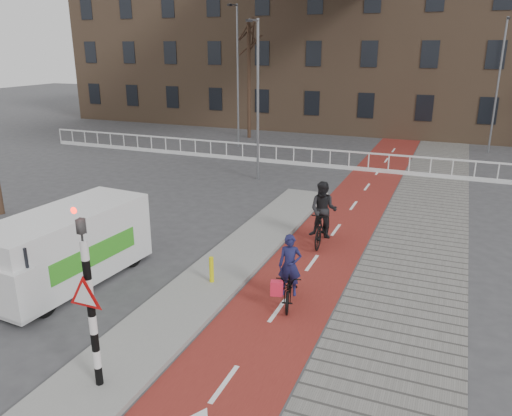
% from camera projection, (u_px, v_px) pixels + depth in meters
% --- Properties ---
extents(ground, '(120.00, 120.00, 0.00)m').
position_uv_depth(ground, '(182.00, 340.00, 10.92)').
color(ground, '#38383A').
rests_on(ground, ground).
extents(bike_lane, '(2.50, 60.00, 0.01)m').
position_uv_depth(bike_lane, '(348.00, 213.00, 19.18)').
color(bike_lane, maroon).
rests_on(bike_lane, ground).
extents(sidewalk, '(3.00, 60.00, 0.01)m').
position_uv_depth(sidewalk, '(424.00, 222.00, 18.17)').
color(sidewalk, slate).
rests_on(sidewalk, ground).
extents(curb_island, '(1.80, 16.00, 0.12)m').
position_uv_depth(curb_island, '(230.00, 263.00, 14.67)').
color(curb_island, gray).
rests_on(curb_island, ground).
extents(traffic_signal, '(0.80, 0.80, 3.68)m').
position_uv_depth(traffic_signal, '(89.00, 295.00, 8.73)').
color(traffic_signal, black).
rests_on(traffic_signal, curb_island).
extents(bollard, '(0.12, 0.12, 0.71)m').
position_uv_depth(bollard, '(212.00, 270.00, 13.25)').
color(bollard, yellow).
rests_on(bollard, curb_island).
extents(cyclist_near, '(1.01, 1.80, 1.80)m').
position_uv_depth(cyclist_near, '(289.00, 281.00, 12.30)').
color(cyclist_near, black).
rests_on(cyclist_near, bike_lane).
extents(cyclist_far, '(0.91, 1.97, 2.08)m').
position_uv_depth(cyclist_far, '(323.00, 219.00, 15.92)').
color(cyclist_far, black).
rests_on(cyclist_far, bike_lane).
extents(van, '(2.22, 4.81, 2.01)m').
position_uv_depth(van, '(66.00, 246.00, 13.26)').
color(van, silver).
rests_on(van, ground).
extents(railing, '(28.00, 0.10, 0.99)m').
position_uv_depth(railing, '(259.00, 156.00, 27.58)').
color(railing, silver).
rests_on(railing, ground).
extents(townhouse_row, '(46.00, 10.00, 15.90)m').
position_uv_depth(townhouse_row, '(357.00, 22.00, 37.73)').
color(townhouse_row, '#7F6047').
rests_on(townhouse_row, ground).
extents(tree_mid, '(0.24, 0.24, 7.62)m').
position_uv_depth(tree_mid, '(249.00, 82.00, 33.76)').
color(tree_mid, '#311F15').
rests_on(tree_mid, ground).
extents(streetlight_near, '(0.12, 0.12, 7.28)m').
position_uv_depth(streetlight_near, '(258.00, 103.00, 22.92)').
color(streetlight_near, slate).
rests_on(streetlight_near, ground).
extents(streetlight_left, '(0.12, 0.12, 8.48)m').
position_uv_depth(streetlight_left, '(238.00, 78.00, 30.49)').
color(streetlight_left, slate).
rests_on(streetlight_left, ground).
extents(streetlight_right, '(0.12, 0.12, 7.69)m').
position_uv_depth(streetlight_right, '(498.00, 87.00, 28.92)').
color(streetlight_right, slate).
rests_on(streetlight_right, ground).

